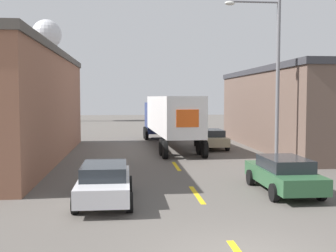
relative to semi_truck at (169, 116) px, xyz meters
The scene contains 7 objects.
road_centerline 16.20m from the semi_truck, 91.96° to the right, with size 0.20×16.52×0.01m.
semi_truck is the anchor object (origin of this frame).
parked_car_right_far 3.69m from the semi_truck, 27.84° to the right, with size 1.99×4.71×1.41m.
parked_car_right_near 16.28m from the semi_truck, 79.55° to the right, with size 1.99×4.71×1.41m.
parked_car_left_near 17.39m from the semi_truck, 103.48° to the right, with size 1.99×4.71×1.41m.
water_tower 39.61m from the semi_truck, 113.78° to the left, with size 4.51×4.51×15.64m.
street_lamp 11.27m from the semi_truck, 65.63° to the right, with size 3.04×0.32×8.94m.
Camera 1 is at (-2.68, -9.42, 3.78)m, focal length 45.00 mm.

